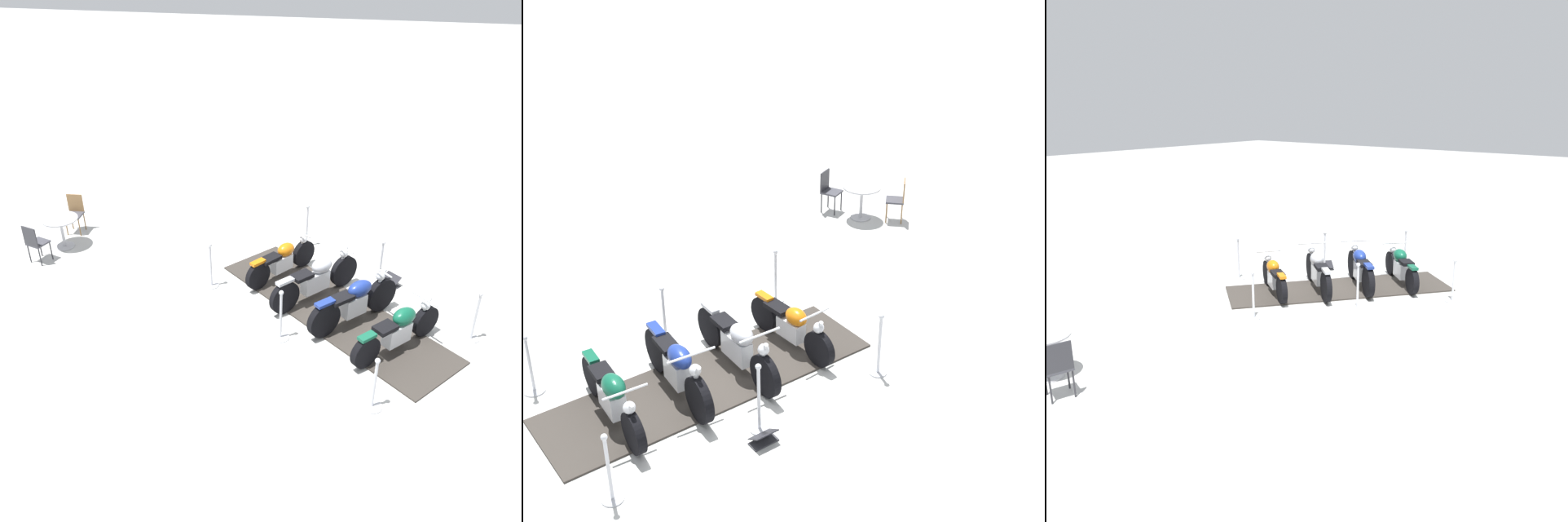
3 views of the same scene
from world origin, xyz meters
The scene contains 16 objects.
ground_plane centered at (0.00, 0.00, 0.00)m, with size 80.00×80.00×0.00m, color silver.
display_platform centered at (0.00, 0.00, 0.02)m, with size 5.42×1.55×0.03m, color #38332D.
motorcycle_forest centered at (1.28, -0.98, 0.47)m, with size 1.56×1.71×0.92m.
motorcycle_navy centered at (0.44, -0.32, 0.51)m, with size 1.61×1.71×1.05m.
motorcycle_chrome centered at (-0.40, 0.36, 0.51)m, with size 1.60×1.87×1.02m.
motorcycle_copper centered at (-1.24, 1.03, 0.45)m, with size 1.25×1.73×0.91m.
stanchion_right_rear centered at (-0.92, 2.54, 0.40)m, with size 0.29×0.29×1.11m.
stanchion_right_mid centered at (0.88, 1.09, 0.40)m, with size 0.30×0.30×1.15m.
stanchion_left_front centered at (0.92, -2.54, 0.31)m, with size 0.35×0.35×1.03m.
stanchion_right_front centered at (2.68, -0.35, 0.37)m, with size 0.31×0.31×1.08m.
stanchion_left_rear centered at (-2.68, 0.35, 0.36)m, with size 0.31×0.31×1.06m.
stanchion_left_mid centered at (-0.88, -1.09, 0.34)m, with size 0.34×0.34×1.08m.
info_placard centered at (1.14, 1.23, 0.07)m, with size 0.45×0.43×0.23m.
cafe_table centered at (-6.68, 1.23, 0.58)m, with size 0.84×0.84×0.77m.
cafe_chair_near_table centered at (-6.76, 2.05, 0.56)m, with size 0.44×0.44×0.97m.
cafe_chair_across_table centered at (-6.89, 0.44, 0.55)m, with size 0.49×0.49×0.96m.
Camera 1 is at (0.60, -9.51, 6.86)m, focal length 39.07 mm.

